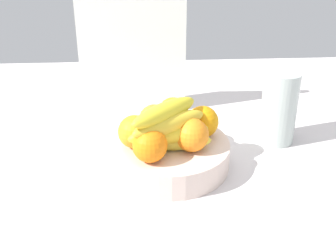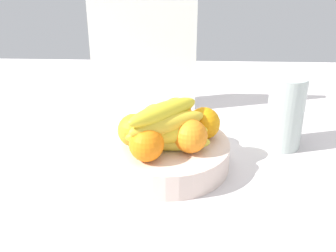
# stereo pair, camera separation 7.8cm
# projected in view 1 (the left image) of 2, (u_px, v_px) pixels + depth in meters

# --- Properties ---
(ground_plane) EXTENTS (1.80, 1.40, 0.03)m
(ground_plane) POSITION_uv_depth(u_px,v_px,m) (184.00, 168.00, 0.99)
(ground_plane) COLOR silver
(fruit_bowl) EXTENTS (0.27, 0.27, 0.06)m
(fruit_bowl) POSITION_uv_depth(u_px,v_px,m) (168.00, 154.00, 0.96)
(fruit_bowl) COLOR beige
(fruit_bowl) RESTS_ON ground_plane
(orange_front_left) EXTENTS (0.07, 0.07, 0.07)m
(orange_front_left) POSITION_uv_depth(u_px,v_px,m) (173.00, 113.00, 0.99)
(orange_front_left) COLOR orange
(orange_front_left) RESTS_ON fruit_bowl
(orange_front_right) EXTENTS (0.07, 0.07, 0.07)m
(orange_front_right) POSITION_uv_depth(u_px,v_px,m) (154.00, 120.00, 0.96)
(orange_front_right) COLOR orange
(orange_front_right) RESTS_ON fruit_bowl
(orange_center) EXTENTS (0.07, 0.07, 0.07)m
(orange_center) POSITION_uv_depth(u_px,v_px,m) (135.00, 132.00, 0.91)
(orange_center) COLOR orange
(orange_center) RESTS_ON fruit_bowl
(orange_back_left) EXTENTS (0.07, 0.07, 0.07)m
(orange_back_left) POSITION_uv_depth(u_px,v_px,m) (150.00, 145.00, 0.86)
(orange_back_left) COLOR orange
(orange_back_left) RESTS_ON fruit_bowl
(orange_back_right) EXTENTS (0.07, 0.07, 0.07)m
(orange_back_right) POSITION_uv_depth(u_px,v_px,m) (192.00, 135.00, 0.90)
(orange_back_right) COLOR orange
(orange_back_right) RESTS_ON fruit_bowl
(orange_top_stack) EXTENTS (0.07, 0.07, 0.07)m
(orange_top_stack) POSITION_uv_depth(u_px,v_px,m) (203.00, 122.00, 0.95)
(orange_top_stack) COLOR orange
(orange_top_stack) RESTS_ON fruit_bowl
(banana_bunch) EXTENTS (0.18, 0.14, 0.11)m
(banana_bunch) POSITION_uv_depth(u_px,v_px,m) (168.00, 128.00, 0.89)
(banana_bunch) COLOR yellow
(banana_bunch) RESTS_ON fruit_bowl
(cutting_board) EXTENTS (0.28, 0.02, 0.36)m
(cutting_board) POSITION_uv_depth(u_px,v_px,m) (132.00, 47.00, 1.15)
(cutting_board) COLOR white
(cutting_board) RESTS_ON ground_plane
(thermos_tumbler) EXTENTS (0.08, 0.08, 0.17)m
(thermos_tumbler) POSITION_uv_depth(u_px,v_px,m) (279.00, 108.00, 1.03)
(thermos_tumbler) COLOR #AFBDB7
(thermos_tumbler) RESTS_ON ground_plane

